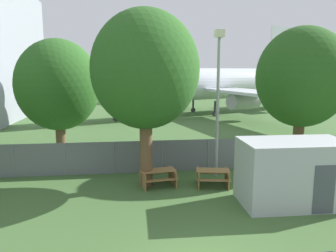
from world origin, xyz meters
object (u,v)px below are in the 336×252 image
object	(u,v)px
portable_cabin	(293,172)
picnic_bench_near_cabin	(158,176)
tree_behind_benches	(58,85)
picnic_bench_open_grass	(213,176)
tree_far_right	(145,70)
airplane	(196,85)
tree_left_of_cabin	(302,78)

from	to	relation	value
portable_cabin	picnic_bench_near_cabin	distance (m)	6.07
tree_behind_benches	picnic_bench_open_grass	bearing A→B (deg)	-33.53
portable_cabin	picnic_bench_near_cabin	size ratio (longest dim) A/B	2.33
picnic_bench_near_cabin	tree_far_right	distance (m)	5.00
portable_cabin	tree_behind_benches	bearing A→B (deg)	144.97
portable_cabin	tree_far_right	bearing A→B (deg)	154.61
tree_behind_benches	airplane	bearing A→B (deg)	57.88
picnic_bench_near_cabin	tree_behind_benches	world-z (taller)	tree_behind_benches
tree_left_of_cabin	tree_behind_benches	size ratio (longest dim) A/B	1.10
airplane	tree_behind_benches	xyz separation A→B (m)	(-12.48, -19.88, 0.83)
portable_cabin	picnic_bench_open_grass	bearing A→B (deg)	138.12
picnic_bench_open_grass	tree_left_of_cabin	world-z (taller)	tree_left_of_cabin
portable_cabin	tree_far_right	xyz separation A→B (m)	(-5.83, 2.91, 4.12)
picnic_bench_near_cabin	tree_behind_benches	bearing A→B (deg)	137.35
airplane	picnic_bench_near_cabin	world-z (taller)	airplane
picnic_bench_open_grass	tree_left_of_cabin	size ratio (longest dim) A/B	0.22
airplane	portable_cabin	xyz separation A→B (m)	(-1.81, -27.68, -2.43)
picnic_bench_open_grass	portable_cabin	bearing A→B (deg)	-43.00
tree_left_of_cabin	tree_behind_benches	world-z (taller)	tree_left_of_cabin
airplane	tree_far_right	distance (m)	25.98
picnic_bench_near_cabin	picnic_bench_open_grass	world-z (taller)	same
tree_left_of_cabin	tree_far_right	xyz separation A→B (m)	(-9.29, -3.10, 0.41)
tree_far_right	tree_behind_benches	bearing A→B (deg)	134.72
airplane	tree_behind_benches	size ratio (longest dim) A/B	5.28
airplane	picnic_bench_near_cabin	xyz separation A→B (m)	(-7.10, -24.84, -3.28)
picnic_bench_open_grass	tree_left_of_cabin	xyz separation A→B (m)	(6.15, 3.50, 4.56)
tree_behind_benches	tree_far_right	bearing A→B (deg)	-45.28
portable_cabin	tree_behind_benches	world-z (taller)	tree_behind_benches
airplane	picnic_bench_near_cabin	size ratio (longest dim) A/B	20.82
portable_cabin	tree_left_of_cabin	xyz separation A→B (m)	(3.45, 6.01, 3.70)
picnic_bench_open_grass	tree_far_right	xyz separation A→B (m)	(-3.14, 0.40, 4.97)
picnic_bench_near_cabin	airplane	bearing A→B (deg)	74.05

